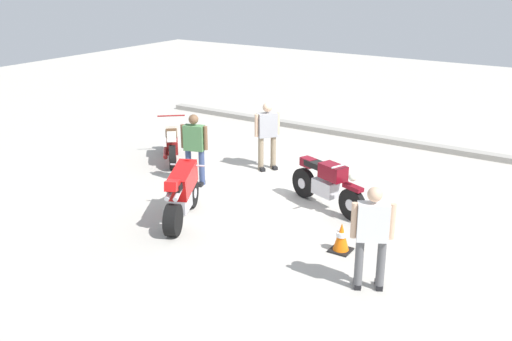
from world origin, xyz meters
The scene contains 9 objects.
ground_plane centered at (0.00, 0.00, 0.00)m, with size 40.00×40.00×0.00m, color #B7B2A8.
curb_edge centered at (0.00, 4.60, 0.07)m, with size 14.00×0.30×0.15m, color #9C978F.
motorcycle_maroon_cruiser centered at (1.22, -0.51, 0.52)m, with size 1.99×0.98×1.09m.
motorcycle_cream_vintage centered at (-3.41, 0.10, 0.49)m, with size 1.40×1.58×1.07m.
motorcycle_red_sportbike centered at (-0.84, -2.58, 0.59)m, with size 1.03×1.85×1.14m.
person_in_white_shirt centered at (3.20, -3.03, 0.96)m, with size 0.61×0.48×1.68m.
person_in_gray_shirt centered at (-1.06, 0.87, 0.93)m, with size 0.51×0.57×1.64m.
person_in_green_shirt centered at (-1.88, -0.89, 0.91)m, with size 0.63×0.41×1.62m.
traffic_cone centered at (2.30, -2.11, 0.26)m, with size 0.36×0.36×0.53m.
Camera 1 is at (6.00, -10.54, 4.70)m, focal length 40.79 mm.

